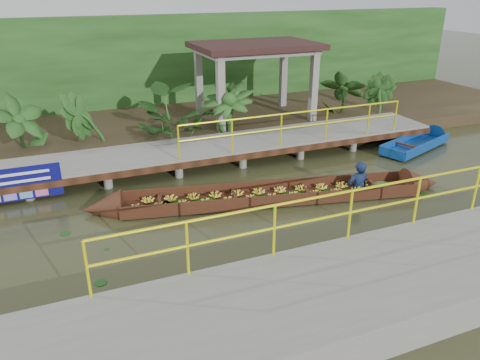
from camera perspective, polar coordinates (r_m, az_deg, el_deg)
name	(u,v)px	position (r m, az deg, el deg)	size (l,w,h in m)	color
ground	(247,209)	(11.64, 0.91, -3.61)	(80.00, 80.00, 0.00)	#2A2E17
land_strip	(170,123)	(18.24, -8.49, 6.89)	(30.00, 8.00, 0.45)	#312418
far_dock	(204,149)	(14.43, -4.40, 3.77)	(16.00, 2.06, 1.66)	slate
near_dock	(393,283)	(8.90, 18.13, -11.84)	(18.00, 2.40, 1.73)	slate
pavilion	(255,54)	(17.55, 1.88, 15.15)	(4.40, 3.00, 3.00)	slate
foliage_backdrop	(152,66)	(20.24, -10.62, 13.50)	(30.00, 0.80, 4.00)	#173C13
vendor_boat	(283,191)	(12.14, 5.27, -1.38)	(9.38, 2.84, 2.04)	#371B0F
moored_blue_boat	(427,140)	(17.55, 21.80, 4.56)	(3.56, 2.04, 0.83)	navy
blue_banner	(2,186)	(12.98, -27.06, -0.68)	(2.82, 0.04, 0.88)	#0B0B5D
tropical_plants	(218,107)	(16.26, -2.75, 8.84)	(14.27, 1.27, 1.58)	#173C13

